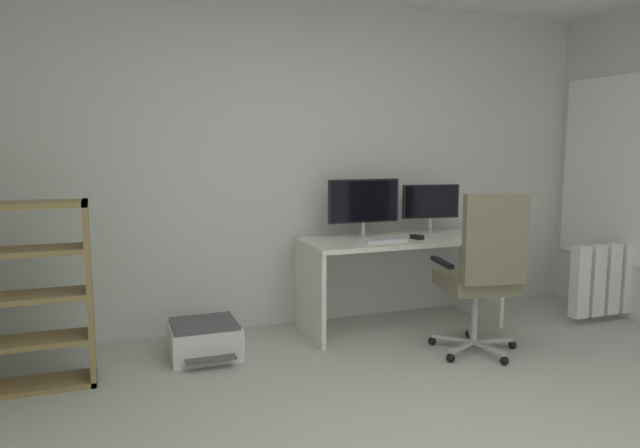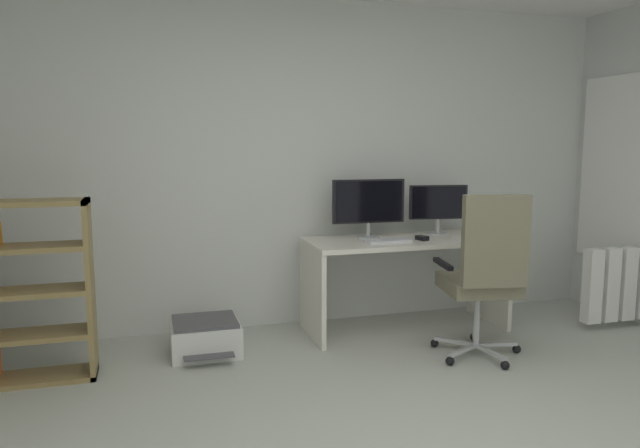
{
  "view_description": "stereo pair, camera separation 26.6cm",
  "coord_description": "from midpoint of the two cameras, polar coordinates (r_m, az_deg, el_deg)",
  "views": [
    {
      "loc": [
        -1.37,
        -2.06,
        1.47
      ],
      "look_at": [
        0.01,
        1.73,
        0.92
      ],
      "focal_mm": 33.01,
      "sensor_mm": 36.0,
      "label": 1
    },
    {
      "loc": [
        -1.12,
        -2.15,
        1.47
      ],
      "look_at": [
        0.01,
        1.73,
        0.92
      ],
      "focal_mm": 33.01,
      "sensor_mm": 36.0,
      "label": 2
    }
  ],
  "objects": [
    {
      "name": "monitor_main",
      "position": [
        4.64,
        6.38,
        2.02
      ],
      "size": [
        0.59,
        0.18,
        0.46
      ],
      "color": "#B2B5B7",
      "rests_on": "desk"
    },
    {
      "name": "keyboard",
      "position": [
        4.48,
        8.31,
        -1.65
      ],
      "size": [
        0.34,
        0.14,
        0.02
      ],
      "primitive_type": "cube",
      "rotation": [
        0.0,
        0.0,
        0.02
      ],
      "color": "silver",
      "rests_on": "desk"
    },
    {
      "name": "monitor_secondary",
      "position": [
        4.91,
        12.92,
        1.84
      ],
      "size": [
        0.48,
        0.18,
        0.4
      ],
      "color": "#B2B5B7",
      "rests_on": "desk"
    },
    {
      "name": "radiator",
      "position": [
        5.47,
        29.43,
        -4.98
      ],
      "size": [
        0.94,
        0.1,
        0.59
      ],
      "color": "white",
      "rests_on": "ground"
    },
    {
      "name": "desk",
      "position": [
        4.71,
        9.88,
        -3.65
      ],
      "size": [
        1.56,
        0.65,
        0.73
      ],
      "color": "white",
      "rests_on": "ground"
    },
    {
      "name": "printer",
      "position": [
        4.27,
        -9.29,
        -10.76
      ],
      "size": [
        0.48,
        0.52,
        0.24
      ],
      "color": "silver",
      "rests_on": "ground"
    },
    {
      "name": "wall_back",
      "position": [
        4.77,
        -1.15,
        5.7
      ],
      "size": [
        5.45,
        0.1,
        2.59
      ],
      "primitive_type": "cube",
      "color": "silver",
      "rests_on": "ground"
    },
    {
      "name": "office_chair",
      "position": [
        4.13,
        17.48,
        -4.41
      ],
      "size": [
        0.63,
        0.63,
        1.15
      ],
      "color": "#B7BABC",
      "rests_on": "ground"
    },
    {
      "name": "computer_mouse",
      "position": [
        4.62,
        11.5,
        -1.35
      ],
      "size": [
        0.08,
        0.11,
        0.03
      ],
      "primitive_type": "cube",
      "rotation": [
        0.0,
        0.0,
        0.26
      ],
      "color": "black",
      "rests_on": "desk"
    }
  ]
}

